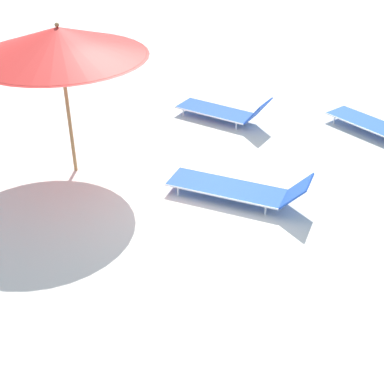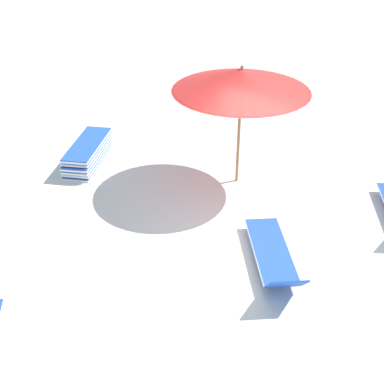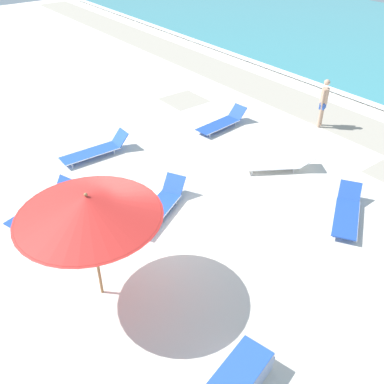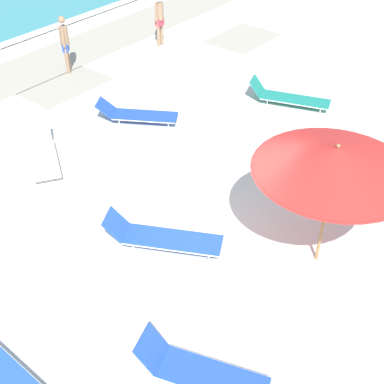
% 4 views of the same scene
% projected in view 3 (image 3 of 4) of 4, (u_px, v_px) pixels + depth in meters
% --- Properties ---
extents(ground_plane, '(60.00, 60.00, 0.16)m').
position_uv_depth(ground_plane, '(149.00, 234.00, 10.82)').
color(ground_plane, silver).
extents(beach_umbrella, '(2.78, 2.78, 2.58)m').
position_uv_depth(beach_umbrella, '(88.00, 206.00, 7.83)').
color(beach_umbrella, '#9E7547').
rests_on(beach_umbrella, ground_plane).
extents(sun_lounger_under_umbrella, '(1.20, 2.07, 0.63)m').
position_uv_depth(sun_lounger_under_umbrella, '(43.00, 206.00, 11.30)').
color(sun_lounger_under_umbrella, blue).
rests_on(sun_lounger_under_umbrella, ground_plane).
extents(sun_lounger_beside_umbrella, '(1.61, 2.29, 0.59)m').
position_uv_depth(sun_lounger_beside_umbrella, '(159.00, 206.00, 11.30)').
color(sun_lounger_beside_umbrella, blue).
rests_on(sun_lounger_beside_umbrella, ground_plane).
extents(sun_lounger_near_water_left, '(1.64, 2.12, 0.53)m').
position_uv_depth(sun_lounger_near_water_left, '(347.00, 212.00, 11.10)').
color(sun_lounger_near_water_left, blue).
rests_on(sun_lounger_near_water_left, ground_plane).
extents(sun_lounger_mid_beach_solo, '(0.81, 2.16, 0.57)m').
position_uv_depth(sun_lounger_mid_beach_solo, '(222.00, 122.00, 15.51)').
color(sun_lounger_mid_beach_solo, blue).
rests_on(sun_lounger_mid_beach_solo, ground_plane).
extents(sun_lounger_mid_beach_pair_a, '(1.65, 2.10, 0.50)m').
position_uv_depth(sun_lounger_mid_beach_pair_a, '(279.00, 163.00, 13.13)').
color(sun_lounger_mid_beach_pair_a, white).
rests_on(sun_lounger_mid_beach_pair_a, ground_plane).
extents(sun_lounger_mid_beach_pair_b, '(0.66, 2.26, 0.60)m').
position_uv_depth(sun_lounger_mid_beach_pair_b, '(96.00, 150.00, 13.81)').
color(sun_lounger_mid_beach_pair_b, blue).
rests_on(sun_lounger_mid_beach_pair_b, ground_plane).
extents(beachgoer_strolling_adult, '(0.28, 0.42, 1.76)m').
position_uv_depth(beachgoer_strolling_adult, '(324.00, 100.00, 15.17)').
color(beachgoer_strolling_adult, tan).
rests_on(beachgoer_strolling_adult, ground_plane).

